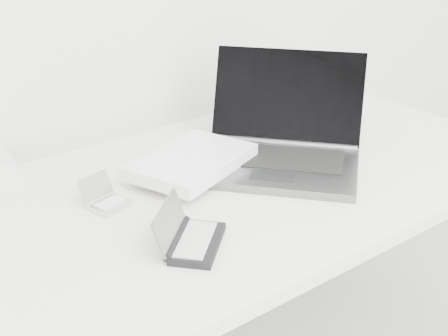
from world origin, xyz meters
TOP-DOWN VIEW (x-y plane):
  - desk at (0.00, 1.55)m, footprint 1.60×0.80m
  - laptop_large at (0.10, 1.58)m, footprint 0.65×0.53m
  - pda_silver at (-0.27, 1.62)m, footprint 0.10×0.10m
  - palmtop_charcoal at (-0.23, 1.37)m, footprint 0.19×0.19m

SIDE VIEW (x-z plane):
  - desk at x=0.00m, z-range 0.32..1.05m
  - pda_silver at x=-0.27m, z-range 0.71..0.78m
  - palmtop_charcoal at x=-0.23m, z-range 0.70..0.79m
  - laptop_large at x=0.10m, z-range 0.65..0.90m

